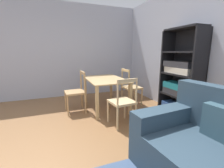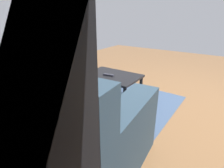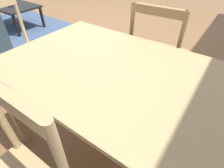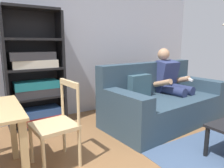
{
  "view_description": "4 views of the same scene",
  "coord_description": "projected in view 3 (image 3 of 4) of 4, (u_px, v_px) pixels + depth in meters",
  "views": [
    {
      "loc": [
        1.83,
        0.32,
        1.35
      ],
      "look_at": [
        -0.15,
        1.09,
        0.9
      ],
      "focal_mm": 24.57,
      "sensor_mm": 36.0,
      "label": 1
    },
    {
      "loc": [
        -0.2,
        2.64,
        1.28
      ],
      "look_at": [
        1.29,
        0.46,
        0.23
      ],
      "focal_mm": 28.32,
      "sensor_mm": 36.0,
      "label": 2
    },
    {
      "loc": [
        -2.03,
        2.13,
        1.25
      ],
      "look_at": [
        -1.56,
        1.47,
        0.6
      ],
      "focal_mm": 28.1,
      "sensor_mm": 36.0,
      "label": 3
    },
    {
      "loc": [
        -1.19,
        -0.56,
        1.29
      ],
      "look_at": [
        -0.15,
        1.09,
        0.9
      ],
      "focal_mm": 33.11,
      "sensor_mm": 36.0,
      "label": 4
    }
  ],
  "objects": [
    {
      "name": "ground_plane",
      "position": [
        88.0,
        35.0,
        3.05
      ],
      "size": [
        8.06,
        8.06,
        0.0
      ],
      "primitive_type": "plane",
      "color": "brown"
    },
    {
      "name": "dining_table",
      "position": [
        112.0,
        82.0,
        1.03
      ],
      "size": [
        1.28,
        0.84,
        0.72
      ],
      "color": "tan",
      "rests_on": "ground_plane"
    },
    {
      "name": "dining_chair_facing_couch",
      "position": [
        24.0,
        58.0,
        1.56
      ],
      "size": [
        0.46,
        0.46,
        0.9
      ],
      "color": "#D1B27F",
      "rests_on": "ground_plane"
    },
    {
      "name": "dining_chair_by_doorway",
      "position": [
        157.0,
        56.0,
        1.56
      ],
      "size": [
        0.44,
        0.44,
        0.92
      ],
      "color": "tan",
      "rests_on": "ground_plane"
    },
    {
      "name": "coffee_table",
      "position": [
        14.0,
        8.0,
        3.12
      ],
      "size": [
        0.86,
        0.59,
        0.39
      ],
      "color": "black",
      "rests_on": "ground_plane"
    },
    {
      "name": "area_rug",
      "position": [
        20.0,
        27.0,
        3.33
      ],
      "size": [
        2.03,
        1.44,
        0.01
      ],
      "primitive_type": "cube",
      "rotation": [
        0.0,
        0.0,
        -0.02
      ],
      "color": "#3D5170",
      "rests_on": "ground_plane"
    },
    {
      "name": "tv_remote",
      "position": [
        9.0,
        5.0,
        3.06
      ],
      "size": [
        0.18,
        0.08,
        0.02
      ],
      "primitive_type": "cube",
      "rotation": [
        0.0,
        0.0,
        1.73
      ],
      "color": "#2D2D38",
      "rests_on": "coffee_table"
    }
  ]
}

